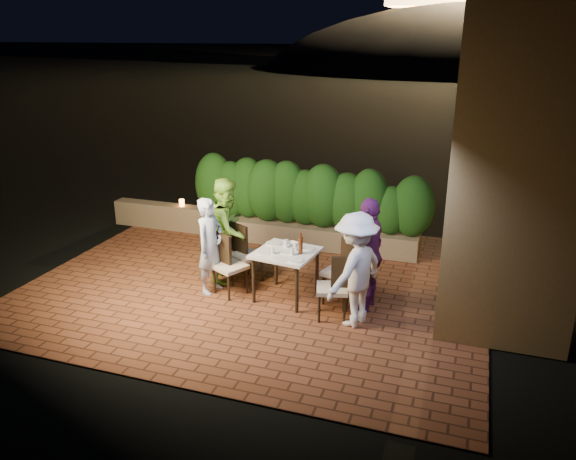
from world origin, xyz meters
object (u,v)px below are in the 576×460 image
at_px(beer_bottle, 301,243).
at_px(chair_right_front, 332,287).
at_px(chair_left_back, 246,254).
at_px(diner_purple, 369,254).
at_px(diner_white, 355,270).
at_px(diner_green, 228,229).
at_px(bowl, 292,244).
at_px(diner_blue, 210,246).
at_px(dining_table, 286,275).
at_px(chair_left_front, 230,265).
at_px(chair_right_back, 342,271).
at_px(parapet_lamp, 182,203).

bearing_deg(beer_bottle, chair_right_front, -31.35).
bearing_deg(chair_left_back, diner_purple, 19.54).
height_order(beer_bottle, diner_white, diner_white).
bearing_deg(diner_green, bowl, -101.12).
xyz_separation_m(beer_bottle, diner_purple, (0.97, 0.12, -0.09)).
height_order(diner_blue, diner_white, diner_white).
xyz_separation_m(chair_right_front, diner_green, (-1.91, 0.76, 0.38)).
xyz_separation_m(dining_table, diner_purple, (1.20, 0.10, 0.45)).
distance_m(diner_blue, diner_purple, 2.38).
relative_size(dining_table, chair_right_front, 0.93).
relative_size(beer_bottle, diner_purple, 0.20).
distance_m(chair_right_front, diner_purple, 0.72).
distance_m(beer_bottle, chair_left_back, 1.19).
relative_size(dining_table, chair_left_front, 0.92).
bearing_deg(dining_table, chair_right_back, 7.29).
distance_m(chair_left_front, diner_purple, 2.10).
bearing_deg(parapet_lamp, diner_green, -44.81).
bearing_deg(bowl, dining_table, -91.19).
distance_m(chair_right_front, chair_right_back, 0.48).
height_order(diner_purple, parapet_lamp, diner_purple).
distance_m(diner_blue, diner_green, 0.55).
relative_size(beer_bottle, chair_left_back, 0.35).
bearing_deg(diner_green, parapet_lamp, 39.62).
height_order(bowl, diner_purple, diner_purple).
bearing_deg(chair_left_back, chair_left_front, -69.37).
bearing_deg(dining_table, diner_purple, 4.92).
xyz_separation_m(bowl, diner_purple, (1.20, -0.19, 0.06)).
bearing_deg(dining_table, diner_green, 160.28).
xyz_separation_m(chair_left_back, parapet_lamp, (-2.19, 1.89, 0.11)).
xyz_separation_m(dining_table, chair_right_front, (0.80, -0.37, 0.08)).
distance_m(beer_bottle, bowl, 0.41).
bearing_deg(diner_purple, bowl, -92.83).
bearing_deg(chair_left_front, diner_blue, -150.37).
bearing_deg(dining_table, chair_left_front, -171.57).
bearing_deg(chair_right_back, chair_left_back, 7.50).
bearing_deg(beer_bottle, bowl, 126.48).
bearing_deg(diner_purple, chair_left_back, -91.70).
relative_size(bowl, chair_right_back, 0.16).
distance_m(dining_table, beer_bottle, 0.59).
distance_m(chair_right_back, parapet_lamp, 4.38).
distance_m(bowl, diner_purple, 1.21).
bearing_deg(diner_white, bowl, -98.62).
height_order(chair_right_front, diner_purple, diner_purple).
height_order(chair_right_back, diner_green, diner_green).
bearing_deg(bowl, parapet_lamp, 146.62).
bearing_deg(chair_right_back, beer_bottle, 28.63).
xyz_separation_m(beer_bottle, diner_white, (0.90, -0.42, -0.12)).
bearing_deg(chair_left_back, diner_green, -157.21).
xyz_separation_m(diner_green, diner_white, (2.25, -0.84, -0.04)).
bearing_deg(diner_white, diner_purple, -162.93).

